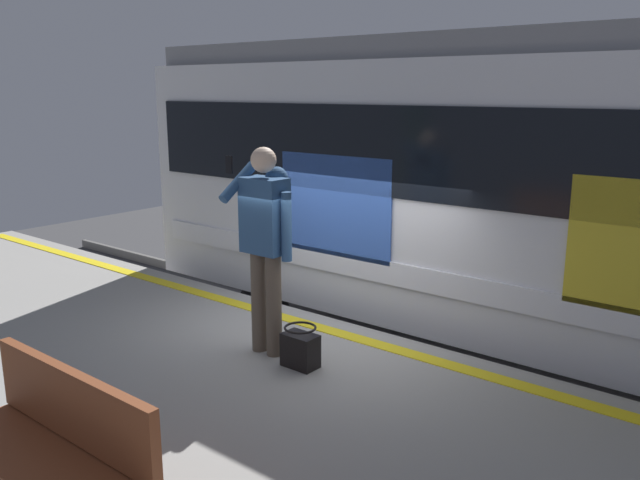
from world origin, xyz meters
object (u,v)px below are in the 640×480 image
(train_carriage, at_px, (533,182))
(bench, at_px, (54,453))
(passenger, at_px, (266,234))
(handbag, at_px, (300,349))

(train_carriage, bearing_deg, bench, 85.45)
(passenger, relative_size, handbag, 5.11)
(train_carriage, distance_m, handbag, 3.25)
(bench, bearing_deg, train_carriage, -94.55)
(passenger, bearing_deg, train_carriage, -113.66)
(train_carriage, xyz_separation_m, bench, (0.43, 5.35, -0.86))
(train_carriage, xyz_separation_m, passenger, (1.25, 2.86, -0.25))
(handbag, bearing_deg, passenger, -7.49)
(passenger, relative_size, bench, 1.32)
(train_carriage, height_order, passenger, train_carriage)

